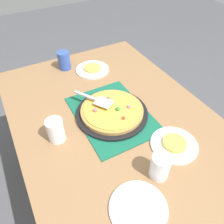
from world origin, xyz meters
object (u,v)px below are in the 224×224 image
Objects in this scene: pizza at (112,110)px; plate_near_left at (92,70)px; pizza_pan at (112,113)px; served_slice_left at (92,68)px; plate_far_right at (174,145)px; cup_near at (159,167)px; plate_side at (138,208)px; served_slice_right at (175,143)px; cup_corner at (64,60)px; cup_far at (56,130)px; pizza_server at (96,99)px.

plate_near_left is (-0.44, 0.09, -0.03)m from pizza.
pizza_pan is 3.45× the size of served_slice_left.
cup_near is at bearing -61.82° from plate_far_right.
pizza_pan is at bearing -153.69° from plate_far_right.
plate_side is 0.96m from served_slice_left.
plate_far_right is 2.00× the size of served_slice_right.
served_slice_right is 0.92× the size of cup_corner.
cup_corner is at bearing 156.92° from cup_far.
served_slice_left is 0.92× the size of cup_far.
plate_side is 1.01× the size of pizza_server.
pizza_pan is 0.45m from served_slice_left.
served_slice_left reaches higher than plate_near_left.
plate_far_right is 0.90m from cup_corner.
plate_side is at bearing -61.50° from served_slice_right.
pizza_pan is 1.75× the size of pizza_server.
cup_far is (0.46, -0.40, 0.06)m from plate_near_left.
plate_far_right is at bearing 57.33° from cup_far.
plate_near_left is at bearing 139.24° from cup_far.
pizza_server reaches higher than pizza.
plate_side is 0.58m from pizza_server.
cup_corner is (-0.55, -0.06, 0.05)m from pizza_pan.
pizza_server is at bearing 111.88° from cup_far.
plate_near_left is at bearing 158.53° from pizza_server.
served_slice_right is (0.32, 0.16, 0.01)m from pizza_pan.
cup_near is at bearing 118.84° from plate_side.
pizza reaches higher than plate_side.
pizza_server is (-0.10, 0.26, 0.01)m from cup_far.
pizza is at bearing 162.66° from plate_side.
pizza_server is at bearing -152.34° from served_slice_right.
cup_near is 0.49m from pizza_server.
pizza is at bearing -153.68° from served_slice_right.
cup_near is at bearing 38.26° from cup_far.
plate_near_left is at bearing 165.48° from plate_side.
cup_far reaches higher than pizza_server.
cup_corner is 0.47m from pizza_server.
cup_corner is 0.55× the size of pizza_server.
served_slice_left and served_slice_right have the same top height.
plate_side is 0.35m from served_slice_right.
cup_near reaches higher than pizza_pan.
plate_side is (0.17, -0.31, 0.00)m from plate_far_right.
plate_near_left is at bearing -174.71° from plate_far_right.
plate_far_right is at bearing 26.32° from pizza.
served_slice_left is 1.00× the size of served_slice_right.
cup_near reaches higher than pizza.
plate_near_left is 2.00× the size of served_slice_right.
cup_near is at bearing 5.68° from pizza_server.
served_slice_right reaches higher than plate_near_left.
served_slice_left is (0.00, 0.00, 0.01)m from plate_near_left.
cup_far is at bearing -23.08° from cup_corner.
pizza_pan is at bearing -11.28° from plate_near_left.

